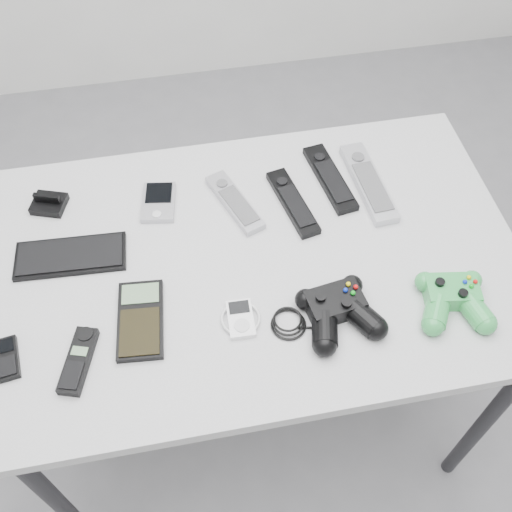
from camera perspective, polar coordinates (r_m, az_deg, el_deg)
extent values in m
plane|color=slate|center=(1.95, 2.33, -14.49)|extent=(3.50, 3.50, 0.00)
cube|color=#A7A7A9|center=(1.31, -0.01, -0.46)|extent=(1.15, 0.74, 0.03)
cylinder|color=black|center=(1.55, -18.31, -21.38)|extent=(0.04, 0.04, 0.74)
cylinder|color=black|center=(1.65, 21.01, -14.47)|extent=(0.04, 0.04, 0.74)
cylinder|color=black|center=(1.84, -18.16, -1.98)|extent=(0.04, 0.04, 0.74)
cylinder|color=black|center=(1.91, 13.76, 2.75)|extent=(0.04, 0.04, 0.74)
cube|color=black|center=(1.35, -17.24, 0.02)|extent=(0.24, 0.11, 0.01)
cube|color=black|center=(1.45, -19.21, 4.97)|extent=(0.09, 0.08, 0.04)
cube|color=#A2A1A8|center=(1.40, -9.27, 5.12)|extent=(0.09, 0.13, 0.02)
cube|color=#A2A1A8|center=(1.38, -2.04, 5.17)|extent=(0.11, 0.20, 0.02)
cube|color=black|center=(1.38, 3.52, 5.16)|extent=(0.09, 0.21, 0.02)
cube|color=black|center=(1.44, 7.06, 7.40)|extent=(0.08, 0.22, 0.02)
cube|color=#B0B1B7|center=(1.44, 10.66, 6.93)|extent=(0.07, 0.25, 0.03)
cube|color=black|center=(1.25, -22.61, -9.00)|extent=(0.05, 0.10, 0.02)
cube|color=black|center=(1.20, -16.57, -9.52)|extent=(0.08, 0.14, 0.02)
cube|color=black|center=(1.22, -10.95, -5.97)|extent=(0.10, 0.18, 0.02)
cube|color=white|center=(1.20, -1.47, -5.98)|extent=(0.08, 0.09, 0.02)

